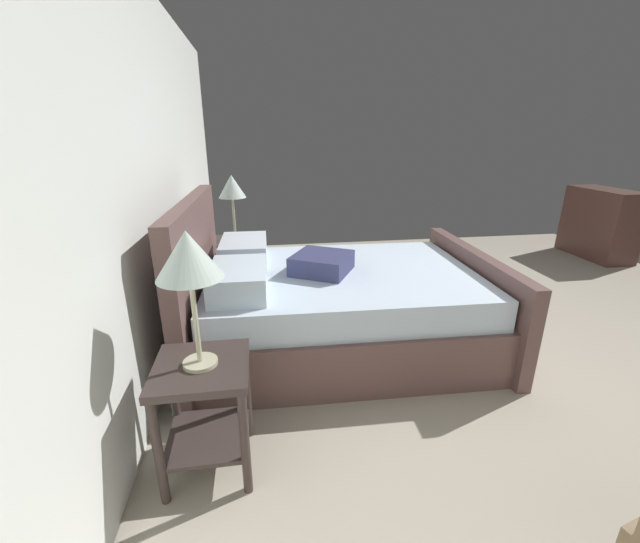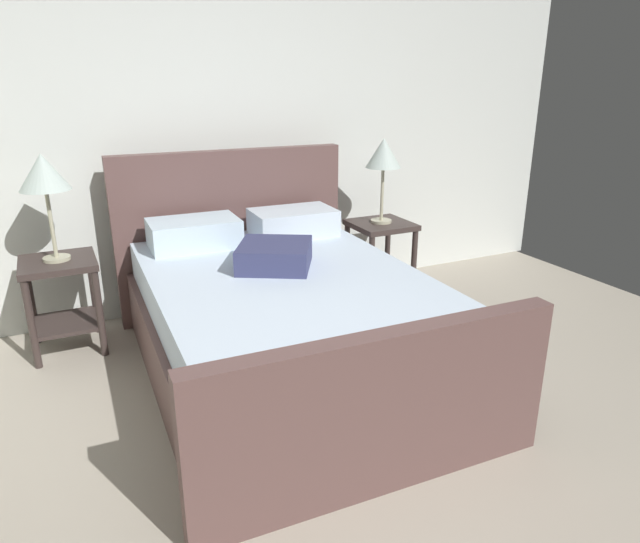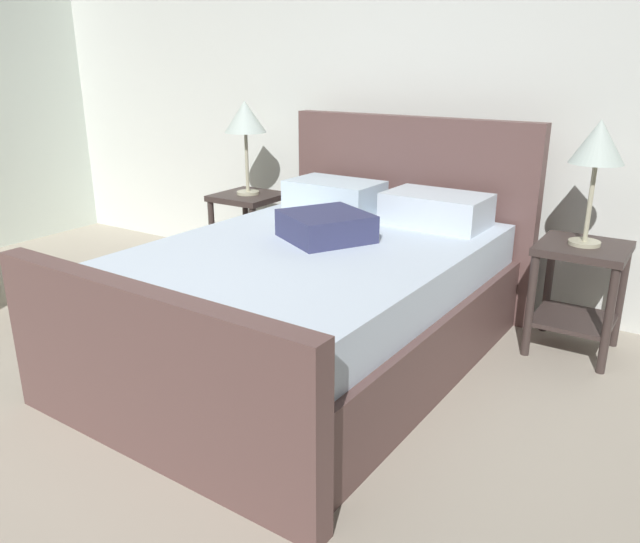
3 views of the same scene
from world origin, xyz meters
name	(u,v)px [view 1 (image 1 of 3)]	position (x,y,z in m)	size (l,w,h in m)	color
ground_plane	(520,340)	(0.00, 0.00, -0.01)	(6.36, 5.52, 0.02)	#ADA291
wall_back	(138,190)	(0.00, 2.82, 1.28)	(6.48, 0.12, 2.57)	silver
bed	(334,304)	(0.18, 1.54, 0.35)	(1.70, 2.30, 1.18)	brown
nightstand_right	(237,258)	(1.32, 2.33, 0.40)	(0.44, 0.44, 0.60)	#382D2A
table_lamp_right	(232,189)	(1.32, 2.33, 1.10)	(0.26, 0.26, 0.63)	#B7B293
nightstand_left	(205,399)	(-0.96, 2.39, 0.40)	(0.44, 0.44, 0.60)	#382D2A
table_lamp_left	(188,259)	(-0.96, 2.39, 1.12)	(0.29, 0.29, 0.64)	#B7B293
dresser	(600,224)	(1.97, -2.42, 0.46)	(0.93, 0.46, 0.91)	brown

